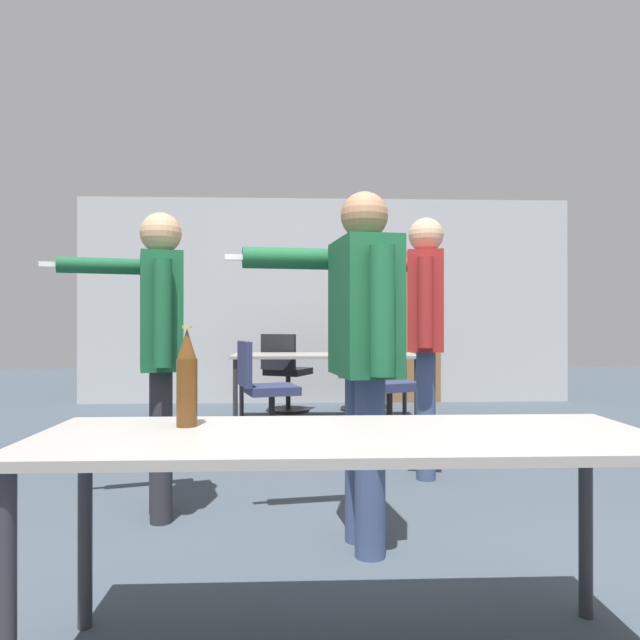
# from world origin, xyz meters

# --- Properties ---
(back_wall) EXTENTS (6.61, 0.12, 2.75)m
(back_wall) POSITION_xyz_m (0.03, 6.20, 1.37)
(back_wall) COLOR #B2B5B7
(back_wall) RESTS_ON ground_plane
(conference_table_near) EXTENTS (1.94, 0.67, 0.74)m
(conference_table_near) POSITION_xyz_m (-0.24, 0.29, 0.67)
(conference_table_near) COLOR gray
(conference_table_near) RESTS_ON ground_plane
(conference_table_far) EXTENTS (1.99, 0.78, 0.74)m
(conference_table_far) POSITION_xyz_m (-0.09, 4.69, 0.67)
(conference_table_far) COLOR gray
(conference_table_far) RESTS_ON ground_plane
(person_near_casual) EXTENTS (0.86, 0.68, 1.71)m
(person_near_casual) POSITION_xyz_m (-0.09, 1.22, 1.03)
(person_near_casual) COLOR #3D4C75
(person_near_casual) RESTS_ON ground_plane
(person_far_watching) EXTENTS (0.78, 0.76, 1.82)m
(person_far_watching) POSITION_xyz_m (0.50, 2.49, 1.11)
(person_far_watching) COLOR #3D4C75
(person_far_watching) RESTS_ON ground_plane
(person_left_plaid) EXTENTS (0.85, 0.55, 1.69)m
(person_left_plaid) POSITION_xyz_m (-1.17, 1.69, 1.04)
(person_left_plaid) COLOR #28282D
(person_left_plaid) RESTS_ON ground_plane
(office_chair_side_rolled) EXTENTS (0.62, 0.57, 0.91)m
(office_chair_side_rolled) POSITION_xyz_m (-0.71, 3.89, 0.42)
(office_chair_side_rolled) COLOR black
(office_chair_side_rolled) RESTS_ON ground_plane
(office_chair_far_left) EXTENTS (0.65, 0.61, 0.90)m
(office_chair_far_left) POSITION_xyz_m (0.47, 5.47, 0.42)
(office_chair_far_left) COLOR black
(office_chair_far_left) RESTS_ON ground_plane
(office_chair_far_right) EXTENTS (0.63, 0.66, 0.94)m
(office_chair_far_right) POSITION_xyz_m (-0.54, 5.38, 0.45)
(office_chair_far_right) COLOR black
(office_chair_far_right) RESTS_ON ground_plane
(office_chair_near_pushed) EXTENTS (0.65, 0.61, 0.95)m
(office_chair_near_pushed) POSITION_xyz_m (0.40, 3.80, 0.45)
(office_chair_near_pushed) COLOR black
(office_chair_near_pushed) RESTS_ON ground_plane
(beer_bottle) EXTENTS (0.07, 0.07, 0.34)m
(beer_bottle) POSITION_xyz_m (-0.76, 0.42, 0.89)
(beer_bottle) COLOR #563314
(beer_bottle) RESTS_ON conference_table_near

